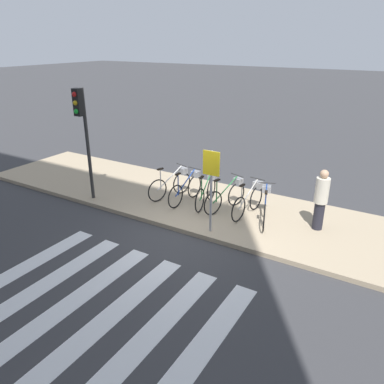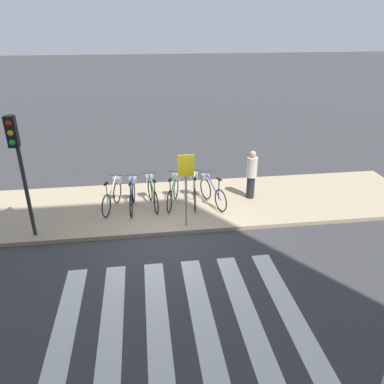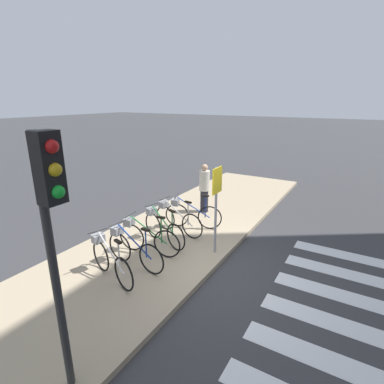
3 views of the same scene
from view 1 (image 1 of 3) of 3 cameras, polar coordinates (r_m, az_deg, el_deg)
ground_plane at (r=9.70m, az=-0.97°, el=-6.49°), size 120.00×120.00×0.00m
sidewalk at (r=11.04m, az=3.84°, el=-2.44°), size 16.49×3.50×0.12m
parked_bicycle_0 at (r=11.52m, az=-3.04°, el=1.39°), size 0.62×1.60×1.02m
parked_bicycle_1 at (r=11.15m, az=-0.75°, el=0.70°), size 0.46×1.66×1.02m
parked_bicycle_2 at (r=10.95m, az=2.28°, el=0.28°), size 0.46×1.64×1.02m
parked_bicycle_3 at (r=10.68m, az=5.41°, el=-0.41°), size 0.62×1.60×1.02m
parked_bicycle_4 at (r=10.45m, az=8.74°, el=-1.11°), size 0.46×1.65×1.02m
parked_bicycle_5 at (r=10.15m, az=11.09°, el=-2.00°), size 0.66×1.58×1.02m
pedestrian at (r=9.92m, az=19.05°, el=-0.97°), size 0.34×0.34×1.60m
traffic_light at (r=11.21m, az=-16.39°, el=10.27°), size 0.24×0.40×3.30m
sign_post at (r=9.02m, az=2.94°, el=2.16°), size 0.44×0.07×2.12m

